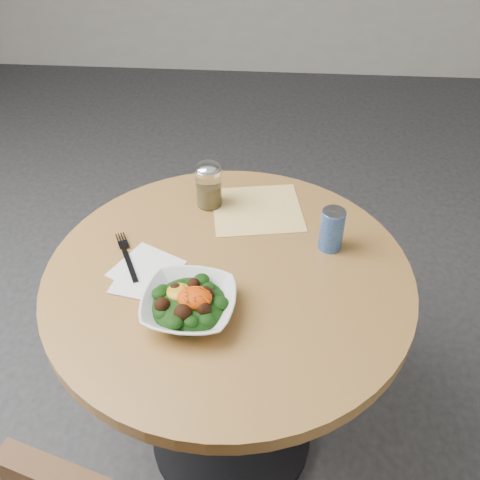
{
  "coord_description": "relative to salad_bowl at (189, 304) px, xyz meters",
  "views": [
    {
      "loc": [
        0.1,
        -0.94,
        1.65
      ],
      "look_at": [
        0.02,
        0.05,
        0.81
      ],
      "focal_mm": 40.0,
      "sensor_mm": 36.0,
      "label": 1
    }
  ],
  "objects": [
    {
      "name": "paper_napkins",
      "position": [
        -0.12,
        0.12,
        -0.03
      ],
      "size": [
        0.19,
        0.21,
        0.0
      ],
      "color": "white",
      "rests_on": "table"
    },
    {
      "name": "fork",
      "position": [
        -0.19,
        0.17,
        -0.02
      ],
      "size": [
        0.1,
        0.18,
        0.0
      ],
      "color": "black",
      "rests_on": "table"
    },
    {
      "name": "beverage_can",
      "position": [
        0.32,
        0.25,
        0.03
      ],
      "size": [
        0.06,
        0.06,
        0.12
      ],
      "color": "navy",
      "rests_on": "table"
    },
    {
      "name": "salad_bowl",
      "position": [
        0.0,
        0.0,
        0.0
      ],
      "size": [
        0.22,
        0.22,
        0.08
      ],
      "color": "white",
      "rests_on": "table"
    },
    {
      "name": "cloth_napkin",
      "position": [
        0.13,
        0.39,
        -0.03
      ],
      "size": [
        0.28,
        0.26,
        0.0
      ],
      "primitive_type": "cube",
      "rotation": [
        0.0,
        0.0,
        0.17
      ],
      "color": "#F4A40C",
      "rests_on": "table"
    },
    {
      "name": "ground",
      "position": [
        0.07,
        0.14,
        -0.78
      ],
      "size": [
        6.0,
        6.0,
        0.0
      ],
      "primitive_type": "plane",
      "color": "#2B2B2E",
      "rests_on": "ground"
    },
    {
      "name": "spice_shaker",
      "position": [
        -0.0,
        0.41,
        0.04
      ],
      "size": [
        0.07,
        0.07,
        0.13
      ],
      "color": "silver",
      "rests_on": "table"
    },
    {
      "name": "table",
      "position": [
        0.07,
        0.14,
        -0.23
      ],
      "size": [
        0.9,
        0.9,
        0.75
      ],
      "color": "black",
      "rests_on": "ground"
    }
  ]
}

